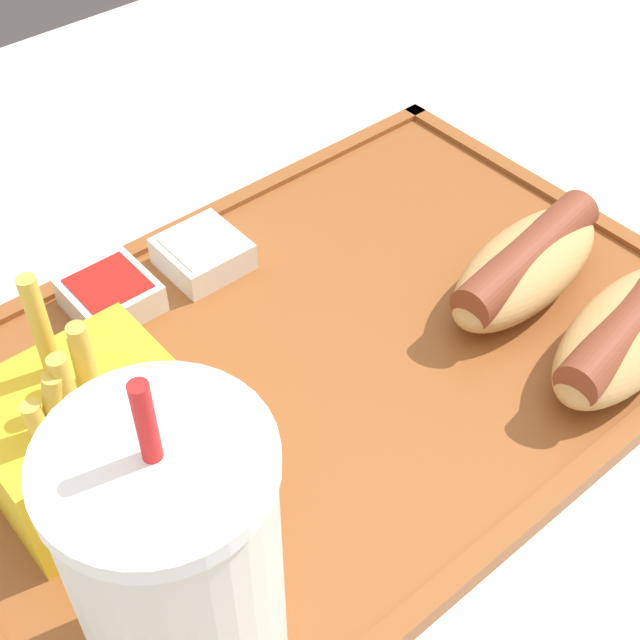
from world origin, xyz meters
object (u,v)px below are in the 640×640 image
at_px(soda_cup, 179,569).
at_px(hot_dog_near, 526,264).
at_px(sauce_cup_mayo, 203,253).
at_px(hot_dog_far, 627,331).
at_px(fries_carton, 84,433).
at_px(sauce_cup_ketchup, 110,294).

relative_size(soda_cup, hot_dog_near, 1.28).
distance_m(soda_cup, sauce_cup_mayo, 0.27).
distance_m(hot_dog_near, sauce_cup_mayo, 0.20).
bearing_deg(soda_cup, hot_dog_near, -167.63).
bearing_deg(hot_dog_near, hot_dog_far, 90.00).
distance_m(fries_carton, sauce_cup_ketchup, 0.13).
relative_size(hot_dog_near, sauce_cup_ketchup, 2.85).
relative_size(soda_cup, sauce_cup_mayo, 3.65).
distance_m(hot_dog_far, sauce_cup_ketchup, 0.30).
bearing_deg(sauce_cup_ketchup, soda_cup, 68.24).
distance_m(hot_dog_near, sauce_cup_ketchup, 0.25).
height_order(hot_dog_far, sauce_cup_ketchup, hot_dog_far).
height_order(fries_carton, sauce_cup_ketchup, fries_carton).
distance_m(hot_dog_far, hot_dog_near, 0.07).
xyz_separation_m(hot_dog_far, sauce_cup_ketchup, (0.20, -0.23, -0.01)).
relative_size(hot_dog_near, fries_carton, 1.14).
xyz_separation_m(hot_dog_near, sauce_cup_mayo, (0.14, -0.15, -0.01)).
distance_m(soda_cup, hot_dog_near, 0.30).
distance_m(fries_carton, sauce_cup_mayo, 0.17).
relative_size(fries_carton, sauce_cup_mayo, 2.51).
bearing_deg(fries_carton, sauce_cup_mayo, -144.11).
relative_size(soda_cup, hot_dog_far, 1.28).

